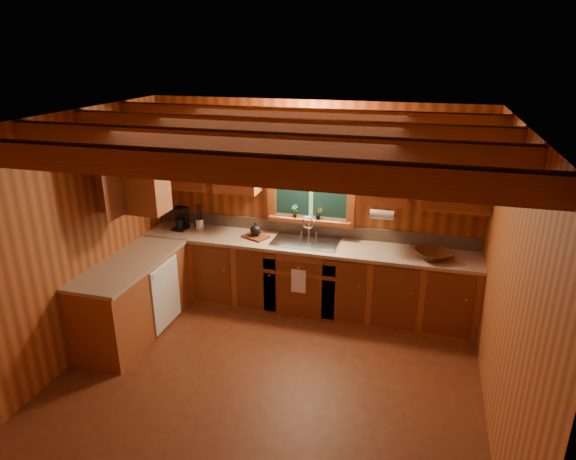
% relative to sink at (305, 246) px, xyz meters
% --- Properties ---
extents(room, '(4.20, 4.20, 4.20)m').
position_rel_sink_xyz_m(room, '(0.00, -1.60, 0.44)').
color(room, '#5C2B16').
rests_on(room, ground).
extents(ceiling_beams, '(4.20, 2.54, 0.18)m').
position_rel_sink_xyz_m(ceiling_beams, '(0.00, -1.60, 1.63)').
color(ceiling_beams, brown).
rests_on(ceiling_beams, room).
extents(base_cabinets, '(4.20, 2.22, 0.86)m').
position_rel_sink_xyz_m(base_cabinets, '(-0.49, -0.32, -0.43)').
color(base_cabinets, brown).
rests_on(base_cabinets, ground).
extents(countertop, '(4.20, 2.24, 0.04)m').
position_rel_sink_xyz_m(countertop, '(-0.48, -0.31, 0.02)').
color(countertop, tan).
rests_on(countertop, base_cabinets).
extents(backsplash, '(4.20, 0.02, 0.16)m').
position_rel_sink_xyz_m(backsplash, '(0.00, 0.28, 0.12)').
color(backsplash, tan).
rests_on(backsplash, room).
extents(dishwasher_panel, '(0.02, 0.60, 0.80)m').
position_rel_sink_xyz_m(dishwasher_panel, '(-1.47, -0.92, -0.43)').
color(dishwasher_panel, white).
rests_on(dishwasher_panel, base_cabinets).
extents(upper_cabinets, '(4.19, 1.77, 0.78)m').
position_rel_sink_xyz_m(upper_cabinets, '(-0.56, -0.18, 0.98)').
color(upper_cabinets, brown).
rests_on(upper_cabinets, room).
extents(window, '(1.12, 0.08, 1.00)m').
position_rel_sink_xyz_m(window, '(0.00, 0.26, 0.67)').
color(window, brown).
rests_on(window, room).
extents(window_sill, '(1.06, 0.14, 0.04)m').
position_rel_sink_xyz_m(window_sill, '(0.00, 0.22, 0.26)').
color(window_sill, brown).
rests_on(window_sill, room).
extents(wall_sconce, '(0.45, 0.21, 0.17)m').
position_rel_sink_xyz_m(wall_sconce, '(0.00, 0.14, 1.31)').
color(wall_sconce, black).
rests_on(wall_sconce, room).
extents(paper_towel_roll, '(0.27, 0.11, 0.11)m').
position_rel_sink_xyz_m(paper_towel_roll, '(0.92, -0.07, 0.51)').
color(paper_towel_roll, white).
rests_on(paper_towel_roll, upper_cabinets).
extents(dish_towel, '(0.18, 0.01, 0.30)m').
position_rel_sink_xyz_m(dish_towel, '(0.00, -0.34, -0.34)').
color(dish_towel, white).
rests_on(dish_towel, base_cabinets).
extents(sink, '(0.82, 0.48, 0.43)m').
position_rel_sink_xyz_m(sink, '(0.00, 0.00, 0.00)').
color(sink, silver).
rests_on(sink, countertop).
extents(coffee_maker, '(0.17, 0.21, 0.30)m').
position_rel_sink_xyz_m(coffee_maker, '(-1.71, 0.02, 0.19)').
color(coffee_maker, black).
rests_on(coffee_maker, countertop).
extents(utensil_crock, '(0.13, 0.13, 0.36)m').
position_rel_sink_xyz_m(utensil_crock, '(-1.46, 0.05, 0.13)').
color(utensil_crock, silver).
rests_on(utensil_crock, countertop).
extents(cutting_board, '(0.38, 0.33, 0.03)m').
position_rel_sink_xyz_m(cutting_board, '(-0.65, -0.02, 0.06)').
color(cutting_board, '#612C14').
rests_on(cutting_board, countertop).
extents(teakettle, '(0.14, 0.14, 0.18)m').
position_rel_sink_xyz_m(teakettle, '(-0.65, -0.02, 0.14)').
color(teakettle, black).
rests_on(teakettle, cutting_board).
extents(wicker_basket, '(0.53, 0.53, 0.10)m').
position_rel_sink_xyz_m(wicker_basket, '(1.53, -0.09, 0.09)').
color(wicker_basket, '#48230C').
rests_on(wicker_basket, countertop).
extents(potted_plant_left, '(0.11, 0.09, 0.17)m').
position_rel_sink_xyz_m(potted_plant_left, '(-0.20, 0.21, 0.37)').
color(potted_plant_left, '#612C14').
rests_on(potted_plant_left, window_sill).
extents(potted_plant_right, '(0.09, 0.07, 0.16)m').
position_rel_sink_xyz_m(potted_plant_right, '(0.12, 0.21, 0.36)').
color(potted_plant_right, '#612C14').
rests_on(potted_plant_right, window_sill).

